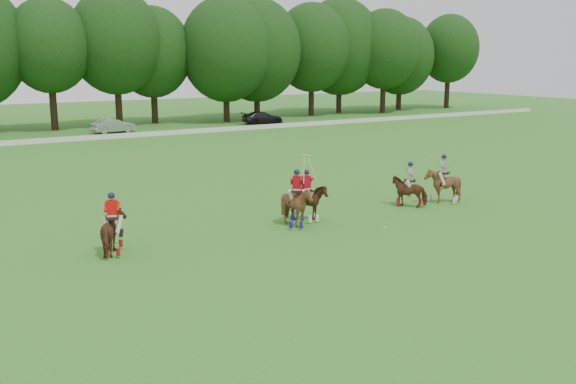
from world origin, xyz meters
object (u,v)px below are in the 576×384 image
car_mid (114,126)px  polo_stripe_a (409,190)px  polo_red_c (297,206)px  polo_red_a (113,232)px  polo_stripe_b (443,185)px  car_right (263,118)px  polo_red_b (306,203)px  polo_ball (385,228)px

car_mid → polo_stripe_a: 38.65m
polo_stripe_a → polo_red_c: bearing=-177.3°
polo_red_a → polo_stripe_b: bearing=-0.9°
car_mid → polo_red_a: 40.41m
car_mid → car_right: car_mid is taller
car_mid → polo_stripe_b: (4.56, -38.88, 0.21)m
polo_red_b → polo_red_c: 1.06m
car_right → polo_stripe_b: bearing=169.1°
polo_red_c → polo_stripe_a: (6.71, 0.32, -0.13)m
polo_red_c → polo_stripe_a: size_ratio=1.38×
car_mid → polo_red_c: bearing=166.4°
polo_red_c → polo_ball: 3.83m
polo_stripe_b → polo_ball: 6.20m
polo_red_a → polo_red_c: (7.81, -0.26, 0.08)m
polo_ball → polo_red_a: bearing=166.5°
car_right → polo_stripe_a: size_ratio=2.09×
polo_red_b → polo_stripe_a: polo_red_b is taller
polo_red_a → polo_stripe_a: (14.52, 0.06, -0.05)m
polo_red_b → polo_red_c: size_ratio=0.94×
polo_red_a → polo_ball: size_ratio=25.50×
polo_red_b → polo_red_c: polo_red_c is taller
polo_stripe_b → polo_ball: (-5.69, -2.33, -0.84)m
polo_red_a → polo_ball: (10.74, -2.58, -0.78)m
polo_red_c → polo_stripe_b: (8.61, 0.01, -0.02)m
polo_red_b → polo_stripe_b: 7.75m
car_mid → polo_red_a: polo_red_a is taller
polo_red_b → car_mid: bearing=85.3°
polo_stripe_a → polo_stripe_b: size_ratio=0.90×
car_right → polo_ball: bearing=163.0°
car_mid → polo_red_b: 38.42m
polo_stripe_a → polo_ball: 4.67m
car_right → polo_ball: (-17.66, -41.20, -0.62)m
polo_red_a → car_right: bearing=53.7°
car_mid → polo_red_b: (-3.17, -38.29, 0.14)m
car_mid → polo_stripe_b: size_ratio=1.70×
polo_red_a → polo_red_b: bearing=2.2°
polo_red_b → polo_stripe_b: (7.73, -0.59, 0.07)m
polo_red_b → polo_red_a: bearing=-177.8°
polo_ball → car_mid: bearing=88.4°
car_right → polo_stripe_a: 40.98m
polo_red_b → polo_ball: (2.04, -2.91, -0.77)m
polo_red_a → polo_red_b: 8.70m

